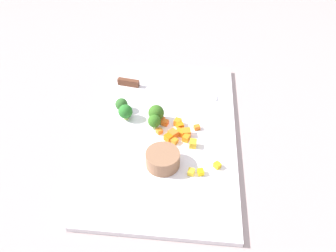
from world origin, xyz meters
The scene contains 25 objects.
ground_plane centered at (0.00, 0.00, 0.00)m, with size 4.00×4.00×0.00m, color #A2908E.
cutting_board centered at (0.00, 0.00, 0.01)m, with size 0.55×0.31×0.01m, color white.
prep_bowl centered at (0.11, 0.00, 0.03)m, with size 0.07×0.07×0.03m, color #8E6448.
chef_knife centered at (-0.16, -0.07, 0.02)m, with size 0.06×0.27×0.02m.
carrot_dice_0 centered at (-0.03, -0.03, 0.02)m, with size 0.02×0.02×0.02m, color orange.
carrot_dice_1 centered at (0.02, 0.01, 0.02)m, with size 0.02×0.02×0.02m, color orange.
carrot_dice_2 centered at (-0.01, 0.03, 0.02)m, with size 0.02×0.02×0.01m, color orange.
carrot_dice_3 centered at (0.04, 0.02, 0.02)m, with size 0.01×0.02×0.01m, color orange.
carrot_dice_4 centered at (-0.01, 0.07, 0.02)m, with size 0.01×0.01×0.01m, color orange.
carrot_dice_5 centered at (0.03, 0.04, 0.02)m, with size 0.01×0.02×0.01m, color orange.
carrot_dice_6 centered at (-0.02, 0.02, 0.02)m, with size 0.01×0.02×0.02m, color orange.
carrot_dice_7 centered at (0.03, 0.01, 0.02)m, with size 0.02×0.02×0.01m, color orange.
carrot_dice_8 centered at (-0.03, -0.02, 0.02)m, with size 0.01×0.01×0.01m, color orange.
carrot_dice_9 centered at (0.01, -0.02, 0.02)m, with size 0.01×0.01×0.01m, color orange.
carrot_dice_10 centered at (0.02, 0.04, 0.02)m, with size 0.02×0.02×0.02m, color orange.
carrot_dice_11 centered at (-0.02, -0.01, 0.02)m, with size 0.01×0.01×0.01m, color orange.
carrot_dice_12 centered at (0.02, 0.03, 0.02)m, with size 0.02×0.02×0.01m, color orange.
pepper_dice_0 centered at (0.13, 0.06, 0.02)m, with size 0.01×0.01×0.01m, color yellow.
pepper_dice_1 centered at (0.13, 0.08, 0.02)m, with size 0.01×0.01×0.01m, color yellow.
pepper_dice_2 centered at (0.05, 0.06, 0.02)m, with size 0.02×0.02×0.02m, color yellow.
pepper_dice_3 centered at (0.11, 0.11, 0.02)m, with size 0.01×0.01×0.01m, color yellow.
broccoli_floret_0 centered at (0.00, -0.03, 0.03)m, with size 0.03×0.03×0.04m.
broccoli_floret_1 centered at (-0.03, -0.03, 0.04)m, with size 0.04×0.04×0.04m.
broccoli_floret_2 centered at (-0.06, -0.12, 0.03)m, with size 0.03×0.03×0.03m.
broccoli_floret_3 centered at (-0.03, -0.10, 0.03)m, with size 0.03×0.03×0.04m.
Camera 1 is at (0.58, 0.06, 0.54)m, focal length 35.94 mm.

